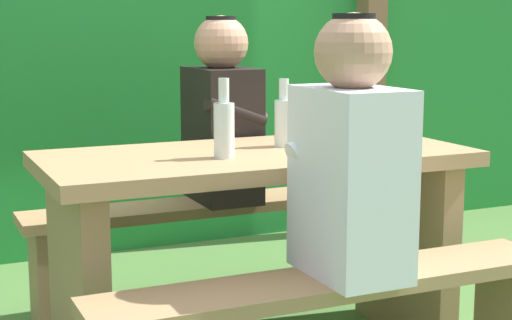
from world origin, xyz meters
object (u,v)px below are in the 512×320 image
object	(u,v)px
drinking_glass	(342,140)
cell_phone	(357,146)
bottle_left	(224,126)
bench_far	(202,233)
picnic_table	(256,219)
person_black_coat	(222,116)
bottle_right	(284,119)
bench_near	(333,320)
person_white_shirt	(351,156)

from	to	relation	value
drinking_glass	cell_phone	xyz separation A→B (m)	(0.09, 0.05, -0.03)
drinking_glass	cell_phone	size ratio (longest dim) A/B	0.54
bottle_left	bench_far	bearing A→B (deg)	76.45
cell_phone	picnic_table	bearing A→B (deg)	-179.42
person_black_coat	drinking_glass	world-z (taller)	person_black_coat
picnic_table	person_black_coat	xyz separation A→B (m)	(0.09, 0.52, 0.29)
bottle_right	bottle_left	bearing A→B (deg)	-153.46
picnic_table	bench_near	bearing A→B (deg)	-90.00
picnic_table	person_black_coat	size ratio (longest dim) A/B	1.95
person_white_shirt	cell_phone	world-z (taller)	person_white_shirt
bench_far	drinking_glass	xyz separation A→B (m)	(0.25, -0.65, 0.44)
bottle_left	bottle_right	size ratio (longest dim) A/B	1.08
drinking_glass	cell_phone	distance (m)	0.11
bench_near	bottle_right	bearing A→B (deg)	77.39
person_black_coat	bottle_left	xyz separation A→B (m)	(-0.23, -0.60, 0.04)
person_white_shirt	bottle_right	bearing A→B (deg)	82.11
bench_far	person_white_shirt	bearing A→B (deg)	-87.26
person_white_shirt	bottle_right	size ratio (longest dim) A/B	3.11
bench_far	drinking_glass	distance (m)	0.82
person_white_shirt	bench_near	bearing A→B (deg)	-176.19
picnic_table	drinking_glass	size ratio (longest dim) A/B	18.66
bottle_left	bottle_right	bearing A→B (deg)	26.54
cell_phone	person_white_shirt	bearing A→B (deg)	-110.35
person_white_shirt	person_black_coat	size ratio (longest dim) A/B	1.00
bench_far	bottle_right	distance (m)	0.69
bench_far	bottle_right	world-z (taller)	bottle_right
bottle_left	drinking_glass	bearing A→B (deg)	-6.86
drinking_glass	person_white_shirt	bearing A→B (deg)	-117.26
picnic_table	person_black_coat	bearing A→B (deg)	80.36
bench_near	drinking_glass	distance (m)	0.64
bench_far	cell_phone	bearing A→B (deg)	-60.22
person_white_shirt	bottle_left	size ratio (longest dim) A/B	2.89
drinking_glass	bench_near	bearing A→B (deg)	-122.50
picnic_table	drinking_glass	world-z (taller)	drinking_glass
bench_near	bottle_left	size ratio (longest dim) A/B	5.62
picnic_table	bench_far	size ratio (longest dim) A/B	1.00
bench_far	person_black_coat	world-z (taller)	person_black_coat
drinking_glass	bottle_right	distance (m)	0.23
bench_near	bottle_left	distance (m)	0.68
person_black_coat	drinking_glass	distance (m)	0.66
bench_far	bottle_left	size ratio (longest dim) A/B	5.62
bottle_left	person_white_shirt	bearing A→B (deg)	-66.14
bench_far	person_white_shirt	size ratio (longest dim) A/B	1.95
person_white_shirt	person_black_coat	xyz separation A→B (m)	(0.04, 1.04, 0.00)
bench_near	person_white_shirt	distance (m)	0.46
bench_near	bench_far	bearing A→B (deg)	90.00
bottle_left	cell_phone	bearing A→B (deg)	0.34
bench_far	person_black_coat	size ratio (longest dim) A/B	1.95
bench_far	person_black_coat	bearing A→B (deg)	-2.16
drinking_glass	bench_far	bearing A→B (deg)	111.24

